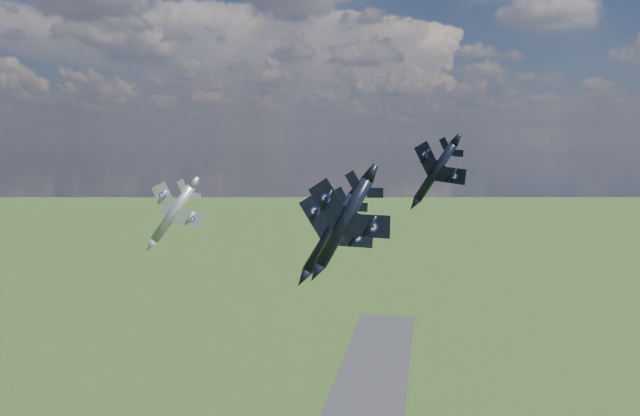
% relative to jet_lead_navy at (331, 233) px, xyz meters
% --- Properties ---
extents(jet_lead_navy, '(12.12, 16.09, 8.41)m').
position_rel_jet_lead_navy_xyz_m(jet_lead_navy, '(0.00, 0.00, 0.00)').
color(jet_lead_navy, black).
extents(jet_right_navy, '(11.94, 15.33, 7.51)m').
position_rel_jet_lead_navy_xyz_m(jet_right_navy, '(3.33, -12.21, 3.02)').
color(jet_right_navy, black).
extents(jet_high_navy, '(14.12, 16.31, 7.76)m').
position_rel_jet_lead_navy_xyz_m(jet_high_navy, '(12.76, 17.87, 6.81)').
color(jet_high_navy, black).
extents(jet_left_silver, '(9.56, 13.52, 7.96)m').
position_rel_jet_lead_navy_xyz_m(jet_left_silver, '(-23.79, 7.03, 1.13)').
color(jet_left_silver, gray).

